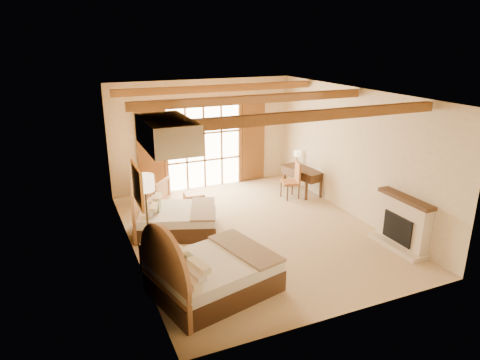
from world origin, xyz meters
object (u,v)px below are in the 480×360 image
bed_near (206,272)px  nightstand (157,259)px  armchair (151,190)px  desk (302,180)px  bed_far (171,218)px

bed_near → nightstand: (-0.66, 1.00, -0.11)m
bed_near → nightstand: 1.20m
armchair → desk: bearing=-150.2°
bed_near → armchair: size_ratio=2.98×
nightstand → armchair: armchair is taller
armchair → nightstand: bearing=120.5°
armchair → desk: armchair is taller
bed_near → armchair: bearing=75.5°
bed_far → armchair: (-0.03, 2.03, 0.01)m
bed_far → armchair: 2.03m
bed_near → bed_far: bearing=74.6°
bed_near → armchair: 4.71m
nightstand → desk: desk is taller
bed_near → bed_far: size_ratio=1.07×
nightstand → desk: size_ratio=0.43×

